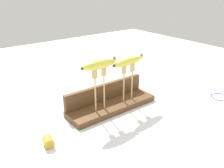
{
  "coord_description": "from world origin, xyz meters",
  "views": [
    {
      "loc": [
        -0.63,
        -0.82,
        0.57
      ],
      "look_at": [
        0.0,
        0.0,
        0.13
      ],
      "focal_mm": 39.24,
      "sensor_mm": 36.0,
      "label": 1
    }
  ],
  "objects_px": {
    "banana_raised_left": "(99,64)",
    "banana_chunk_near": "(48,141)",
    "fork_stand_right": "(128,80)",
    "fork_stand_left": "(100,86)",
    "wire_coil": "(220,97)",
    "banana_raised_right": "(129,61)"
  },
  "relations": [
    {
      "from": "fork_stand_right",
      "to": "fork_stand_left",
      "type": "bearing_deg",
      "value": 180.0
    },
    {
      "from": "fork_stand_left",
      "to": "banana_raised_right",
      "type": "distance_m",
      "value": 0.18
    },
    {
      "from": "fork_stand_left",
      "to": "fork_stand_right",
      "type": "relative_size",
      "value": 1.09
    },
    {
      "from": "banana_raised_right",
      "to": "wire_coil",
      "type": "xyz_separation_m",
      "value": [
        0.45,
        -0.23,
        -0.22
      ]
    },
    {
      "from": "fork_stand_right",
      "to": "banana_raised_right",
      "type": "xyz_separation_m",
      "value": [
        -0.0,
        -0.0,
        0.09
      ]
    },
    {
      "from": "fork_stand_left",
      "to": "fork_stand_right",
      "type": "bearing_deg",
      "value": -0.0
    },
    {
      "from": "banana_raised_left",
      "to": "banana_chunk_near",
      "type": "relative_size",
      "value": 3.44
    },
    {
      "from": "fork_stand_left",
      "to": "banana_raised_right",
      "type": "relative_size",
      "value": 0.98
    },
    {
      "from": "fork_stand_right",
      "to": "wire_coil",
      "type": "bearing_deg",
      "value": -27.71
    },
    {
      "from": "fork_stand_left",
      "to": "banana_raised_left",
      "type": "bearing_deg",
      "value": -179.16
    },
    {
      "from": "fork_stand_left",
      "to": "fork_stand_right",
      "type": "xyz_separation_m",
      "value": [
        0.16,
        -0.0,
        -0.01
      ]
    },
    {
      "from": "fork_stand_left",
      "to": "banana_raised_right",
      "type": "xyz_separation_m",
      "value": [
        0.16,
        -0.0,
        0.08
      ]
    },
    {
      "from": "wire_coil",
      "to": "fork_stand_left",
      "type": "bearing_deg",
      "value": 158.98
    },
    {
      "from": "banana_chunk_near",
      "to": "wire_coil",
      "type": "xyz_separation_m",
      "value": [
        0.89,
        -0.17,
        -0.02
      ]
    },
    {
      "from": "banana_chunk_near",
      "to": "banana_raised_left",
      "type": "bearing_deg",
      "value": 13.06
    },
    {
      "from": "fork_stand_right",
      "to": "wire_coil",
      "type": "relative_size",
      "value": 1.85
    },
    {
      "from": "fork_stand_left",
      "to": "wire_coil",
      "type": "xyz_separation_m",
      "value": [
        0.61,
        -0.23,
        -0.14
      ]
    },
    {
      "from": "banana_raised_left",
      "to": "wire_coil",
      "type": "bearing_deg",
      "value": -21.02
    },
    {
      "from": "wire_coil",
      "to": "banana_chunk_near",
      "type": "bearing_deg",
      "value": 169.24
    },
    {
      "from": "fork_stand_right",
      "to": "banana_raised_right",
      "type": "bearing_deg",
      "value": -173.7
    },
    {
      "from": "wire_coil",
      "to": "banana_raised_left",
      "type": "bearing_deg",
      "value": 158.98
    },
    {
      "from": "banana_raised_right",
      "to": "wire_coil",
      "type": "distance_m",
      "value": 0.55
    }
  ]
}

